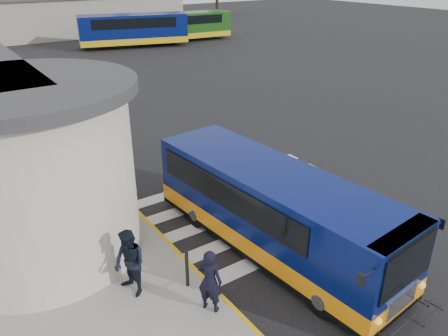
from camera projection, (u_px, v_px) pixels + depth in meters
ground at (253, 193)px, 15.73m from camera, size 140.00×140.00×0.00m
curb_strip at (104, 179)px, 16.59m from camera, size 0.12×34.00×0.16m
crosswalk at (256, 206)px, 14.88m from camera, size 8.00×5.35×0.01m
depot_building at (65, 16)px, 49.16m from camera, size 26.40×8.40×4.20m
transit_bus at (273, 213)px, 12.24m from camera, size 3.32×8.81×2.44m
pedestrian_a at (210, 281)px, 9.94m from camera, size 0.65×0.71×1.64m
pedestrian_b at (130, 263)px, 10.42m from camera, size 0.82×0.96×1.76m
bollard at (187, 268)px, 10.79m from camera, size 0.09×0.09×1.07m
far_bus_a at (133, 29)px, 42.29m from camera, size 10.63×5.44×2.64m
far_bus_b at (185, 25)px, 45.70m from camera, size 9.73×3.42×2.46m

